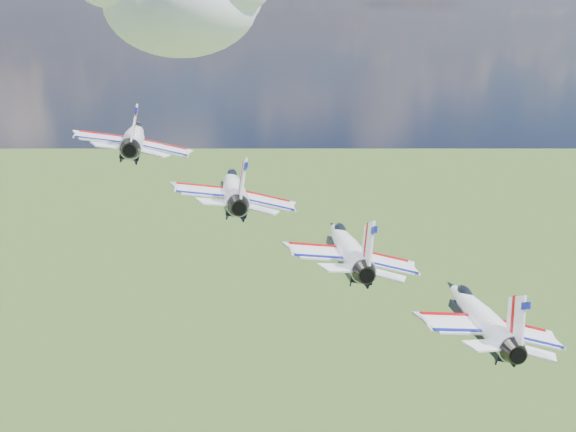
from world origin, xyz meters
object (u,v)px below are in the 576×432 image
object	(u,v)px
jet_1	(233,188)
jet_0	(135,137)
jet_2	(347,246)
jet_3	(479,314)

from	to	relation	value
jet_1	jet_0	bearing A→B (deg)	140.78
jet_0	jet_2	distance (m)	23.84
jet_2	jet_3	bearing A→B (deg)	-39.22
jet_0	jet_1	bearing A→B (deg)	-39.22
jet_0	jet_3	xyz separation A→B (m)	(21.62, -26.40, -10.69)
jet_3	jet_2	bearing A→B (deg)	140.78
jet_0	jet_3	world-z (taller)	jet_0
jet_0	jet_1	distance (m)	11.92
jet_2	jet_3	size ratio (longest dim) A/B	1.00
jet_3	jet_0	bearing A→B (deg)	140.78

